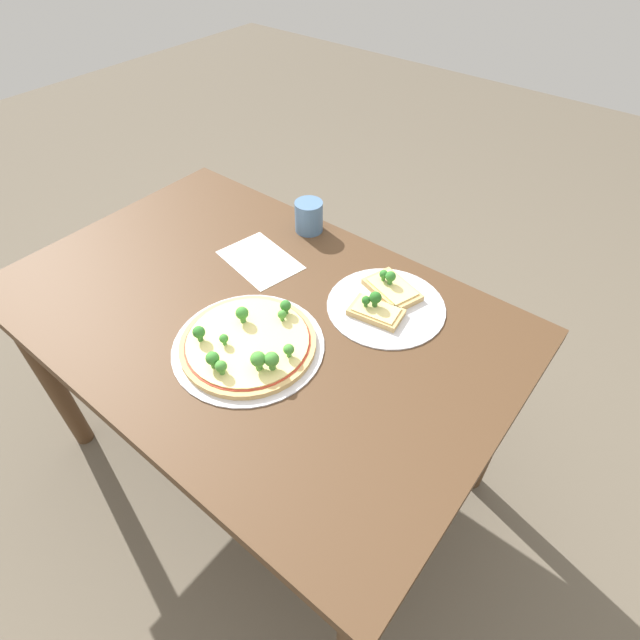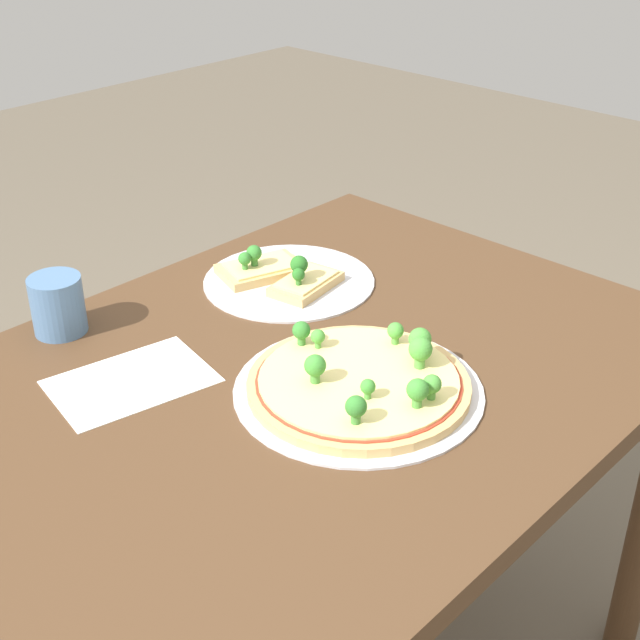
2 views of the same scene
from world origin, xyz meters
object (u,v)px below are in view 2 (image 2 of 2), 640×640
Objects in this scene: pizza_tray_whole at (361,383)px; dining_table at (270,440)px; pizza_tray_slice at (283,276)px; drinking_cup at (58,305)px.

dining_table is at bearing -49.13° from pizza_tray_whole.
pizza_tray_slice is at bearing -117.12° from pizza_tray_whole.
pizza_tray_slice is 3.21× the size of drinking_cup.
pizza_tray_whole is at bearing 62.88° from pizza_tray_slice.
dining_table is 0.35m from pizza_tray_slice.
drinking_cup reaches higher than pizza_tray_slice.
pizza_tray_slice reaches higher than dining_table.
pizza_tray_slice is 0.39m from drinking_cup.
drinking_cup is (0.20, -0.46, 0.03)m from pizza_tray_whole.
pizza_tray_whole is at bearing 130.87° from dining_table.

